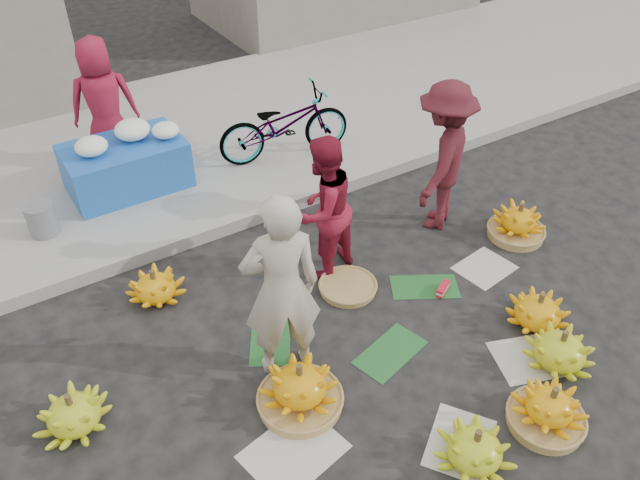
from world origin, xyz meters
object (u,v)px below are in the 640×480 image
banana_bunch_0 (300,388)px  flower_table (126,163)px  bicycle (284,124)px  banana_bunch_4 (538,311)px  vendor_cream (281,289)px

banana_bunch_0 → flower_table: (-0.13, 3.65, 0.24)m
flower_table → bicycle: size_ratio=0.80×
banana_bunch_4 → bicycle: 3.73m
vendor_cream → banana_bunch_4: bearing=176.5°
banana_bunch_4 → bicycle: bicycle is taller
vendor_cream → bicycle: 3.33m
bicycle → banana_bunch_4: bearing=-161.5°
vendor_cream → bicycle: (1.64, 2.88, -0.30)m
flower_table → bicycle: bicycle is taller
banana_bunch_4 → flower_table: size_ratio=0.46×
banana_bunch_0 → vendor_cream: size_ratio=0.42×
banana_bunch_0 → bicycle: size_ratio=0.44×
banana_bunch_4 → bicycle: (-0.53, 3.67, 0.40)m
vendor_cream → flower_table: 3.26m
banana_bunch_4 → flower_table: bearing=120.9°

